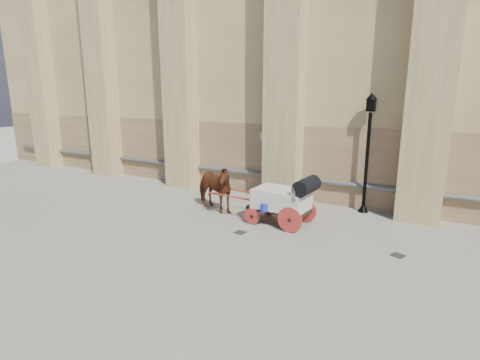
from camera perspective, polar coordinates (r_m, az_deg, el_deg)
The scene contains 6 objects.
ground at distance 11.78m, azimuth 3.87°, elevation -7.99°, with size 90.00×90.00×0.00m, color slate.
horse at distance 13.66m, azimuth -4.18°, elevation -1.13°, with size 0.95×2.09×1.76m, color brown.
carriage at distance 12.24m, azimuth 6.85°, elevation -2.79°, with size 3.86×1.39×1.67m.
street_lamp at distance 13.94m, azimuth 18.87°, elevation 4.31°, with size 0.40×0.40×4.24m.
drain_grate_near at distance 11.75m, azimuth 0.02°, elevation -7.98°, with size 0.32×0.32×0.01m, color black.
drain_grate_far at distance 11.02m, azimuth 22.95°, elevation -10.53°, with size 0.32×0.32×0.01m, color black.
Camera 1 is at (4.73, -9.92, 4.23)m, focal length 28.00 mm.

